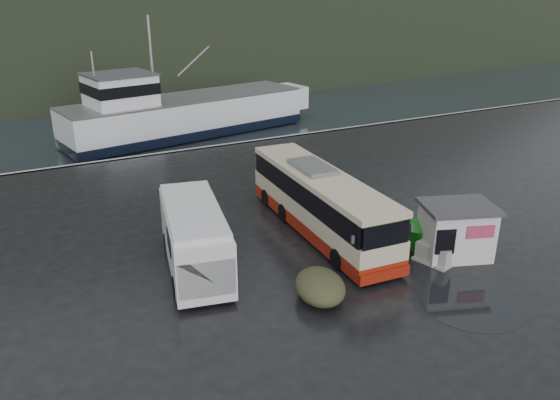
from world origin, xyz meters
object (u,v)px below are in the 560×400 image
coach_bus (319,231)px  waste_bin_left (417,247)px  fishing_trawler (187,118)px  jersey_barrier_b (457,246)px  white_van (196,268)px  dome_tent (320,298)px  jersey_barrier_a (432,263)px  waste_bin_right (381,260)px  ticket_kiosk (453,255)px

coach_bus → waste_bin_left: (3.01, -3.49, 0.00)m
fishing_trawler → jersey_barrier_b: bearing=-95.2°
jersey_barrier_b → white_van: bearing=162.7°
white_van → waste_bin_left: size_ratio=4.51×
coach_bus → waste_bin_left: 4.61m
dome_tent → jersey_barrier_a: 5.70m
white_van → waste_bin_right: size_ratio=4.86×
waste_bin_right → jersey_barrier_b: (3.82, -0.53, 0.00)m
white_van → ticket_kiosk: (10.32, -4.04, 0.00)m
jersey_barrier_b → coach_bus: bearing=137.7°
white_van → jersey_barrier_a: white_van is taller
jersey_barrier_b → dome_tent: bearing=-173.5°
waste_bin_right → jersey_barrier_a: size_ratio=0.86×
ticket_kiosk → jersey_barrier_b: ticket_kiosk is taller
jersey_barrier_b → fishing_trawler: fishing_trawler is taller
white_van → coach_bus: bearing=18.4°
coach_bus → jersey_barrier_a: 5.57m
waste_bin_left → ticket_kiosk: bearing=-56.9°
waste_bin_left → waste_bin_right: 2.17m
jersey_barrier_b → waste_bin_right: bearing=172.1°
jersey_barrier_b → waste_bin_left: bearing=155.4°
coach_bus → waste_bin_left: coach_bus is taller
coach_bus → jersey_barrier_a: bearing=-58.8°
fishing_trawler → dome_tent: bearing=-109.7°
jersey_barrier_a → jersey_barrier_b: size_ratio=0.97×
jersey_barrier_a → waste_bin_right: bearing=145.0°
dome_tent → fishing_trawler: (5.11, 30.82, 0.00)m
white_van → ticket_kiosk: 11.09m
waste_bin_left → jersey_barrier_a: 1.50m
ticket_kiosk → fishing_trawler: fishing_trawler is taller
waste_bin_right → fishing_trawler: (1.15, 29.40, 0.00)m
coach_bus → jersey_barrier_b: 6.31m
white_van → fishing_trawler: size_ratio=0.26×
ticket_kiosk → coach_bus: bearing=148.7°
white_van → fishing_trawler: (8.44, 26.46, 0.00)m
waste_bin_right → fishing_trawler: bearing=87.8°
ticket_kiosk → jersey_barrier_b: (0.79, 0.57, 0.00)m
jersey_barrier_a → jersey_barrier_b: bearing=18.2°
white_van → jersey_barrier_a: size_ratio=4.20×
waste_bin_right → ticket_kiosk: bearing=-20.0°
waste_bin_right → jersey_barrier_b: size_ratio=0.84×
waste_bin_left → ticket_kiosk: ticket_kiosk is taller
ticket_kiosk → dome_tent: bearing=-157.4°
white_van → jersey_barrier_b: size_ratio=4.08×
dome_tent → ticket_kiosk: size_ratio=0.85×
dome_tent → jersey_barrier_b: dome_tent is taller
waste_bin_left → dome_tent: (-6.12, -1.65, 0.00)m
fishing_trawler → ticket_kiosk: bearing=-96.8°
waste_bin_left → dome_tent: waste_bin_left is taller
waste_bin_right → ticket_kiosk: size_ratio=0.45×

